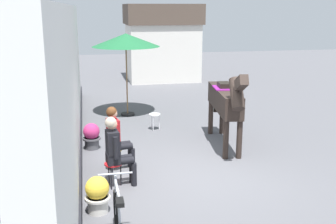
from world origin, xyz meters
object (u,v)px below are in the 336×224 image
Objects in this scene: spare_stool_white at (155,116)px; seated_visitor_far at (116,135)px; saddled_horse_center at (226,101)px; cafe_parasol at (126,41)px; flower_planter_near at (97,194)px; flower_planter_far at (92,136)px; seated_visitor_near at (116,148)px.

seated_visitor_far is at bearing -114.73° from spare_stool_white.
cafe_parasol reaches higher than saddled_horse_center.
flower_planter_far is at bearing 90.44° from flower_planter_near.
cafe_parasol reaches higher than flower_planter_near.
seated_visitor_near is 3.86m from spare_stool_white.
seated_visitor_near reaches higher than flower_planter_near.
saddled_horse_center is at bearing -60.22° from cafe_parasol.
seated_visitor_far is at bearing 85.26° from seated_visitor_near.
flower_planter_far is at bearing -111.19° from cafe_parasol.
seated_visitor_far reaches higher than spare_stool_white.
flower_planter_far is 0.25× the size of cafe_parasol.
flower_planter_near is 4.91m from spare_stool_white.
saddled_horse_center reaches higher than spare_stool_white.
seated_visitor_near is 2.39m from flower_planter_far.
flower_planter_near is 1.39× the size of spare_stool_white.
seated_visitor_far is 1.63m from flower_planter_far.
seated_visitor_near reaches higher than spare_stool_white.
spare_stool_white is at bearing 69.47° from seated_visitor_near.
seated_visitor_far is 3.02× the size of spare_stool_white.
seated_visitor_near is 2.17× the size of flower_planter_far.
saddled_horse_center is 4.67× the size of flower_planter_near.
flower_planter_far is (-0.03, 3.30, 0.00)m from flower_planter_near.
spare_stool_white is (-1.45, 1.76, -0.76)m from saddled_horse_center.
seated_visitor_near is at bearing 68.00° from flower_planter_near.
cafe_parasol is at bearing 81.29° from seated_visitor_far.
saddled_horse_center is 2.40m from spare_stool_white.
seated_visitor_far is 2.17× the size of flower_planter_far.
flower_planter_near is at bearing -89.56° from flower_planter_far.
flower_planter_near is 1.00× the size of flower_planter_far.
saddled_horse_center is 1.16× the size of cafe_parasol.
flower_planter_far is at bearing 171.73° from saddled_horse_center.
spare_stool_white is at bearing -72.12° from cafe_parasol.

